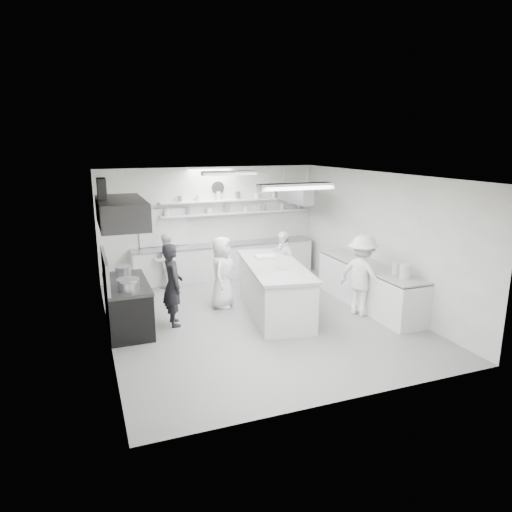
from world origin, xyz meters
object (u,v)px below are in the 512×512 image
object	(u,v)px
right_counter	(369,286)
cook_back	(166,261)
stove	(128,307)
cook_stove	(173,285)
back_counter	(225,261)
prep_island	(274,290)

from	to	relation	value
right_counter	cook_back	size ratio (longest dim) A/B	2.33
stove	right_counter	distance (m)	5.28
stove	cook_back	xyz separation A→B (m)	(1.20, 2.41, 0.26)
stove	cook_stove	size ratio (longest dim) A/B	1.06
back_counter	right_counter	distance (m)	4.13
right_counter	prep_island	size ratio (longest dim) A/B	1.16
back_counter	prep_island	distance (m)	3.04
cook_stove	cook_back	xyz separation A→B (m)	(0.31, 2.55, -0.14)
right_counter	prep_island	bearing A→B (deg)	170.50
back_counter	cook_back	xyz separation A→B (m)	(-1.70, -0.39, 0.25)
prep_island	cook_back	xyz separation A→B (m)	(-1.87, 2.65, 0.18)
right_counter	cook_back	bearing A→B (deg)	143.34
cook_stove	back_counter	bearing A→B (deg)	-35.17
stove	cook_stove	world-z (taller)	cook_stove
right_counter	cook_stove	distance (m)	4.40
right_counter	cook_stove	world-z (taller)	cook_stove
stove	back_counter	distance (m)	4.03
stove	back_counter	bearing A→B (deg)	43.99
stove	cook_back	distance (m)	2.71
prep_island	cook_back	world-z (taller)	cook_back
cook_stove	cook_back	bearing A→B (deg)	-7.78
stove	prep_island	bearing A→B (deg)	-4.39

